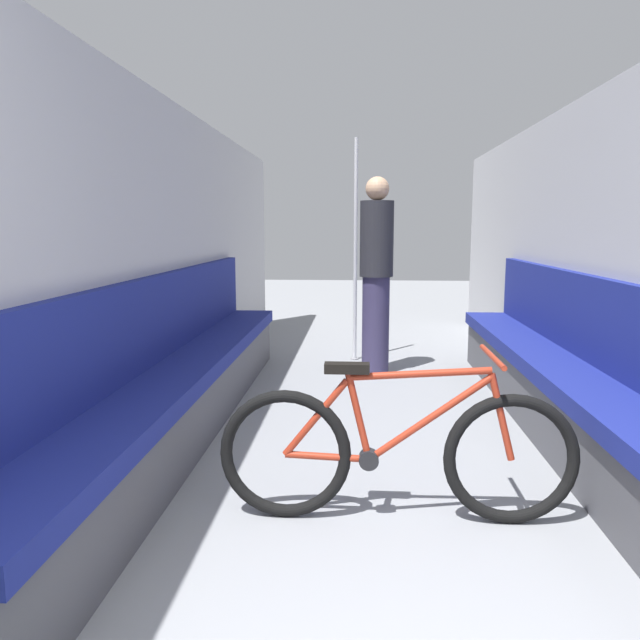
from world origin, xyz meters
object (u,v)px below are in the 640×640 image
at_px(grab_pole_near, 355,254).
at_px(bench_seat_row_left, 181,385).
at_px(passenger_standing, 376,273).
at_px(bicycle, 396,452).
at_px(bench_seat_row_right, 572,391).

bearing_deg(grab_pole_near, bench_seat_row_left, -114.15).
bearing_deg(passenger_standing, bicycle, 109.55).
bearing_deg(bicycle, passenger_standing, 83.12).
bearing_deg(bench_seat_row_right, bench_seat_row_left, 180.00).
height_order(bench_seat_row_left, grab_pole_near, grab_pole_near).
height_order(bench_seat_row_right, passenger_standing, passenger_standing).
bearing_deg(bench_seat_row_left, bicycle, -39.50).
relative_size(grab_pole_near, passenger_standing, 1.23).
bearing_deg(passenger_standing, bench_seat_row_left, 74.52).
bearing_deg(bench_seat_row_right, passenger_standing, 121.80).
xyz_separation_m(bench_seat_row_right, grab_pole_near, (-1.34, 2.40, 0.72)).
distance_m(bicycle, grab_pole_near, 3.55).
relative_size(bench_seat_row_left, bicycle, 2.96).
distance_m(grab_pole_near, passenger_standing, 0.61).
relative_size(bench_seat_row_right, bicycle, 2.96).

